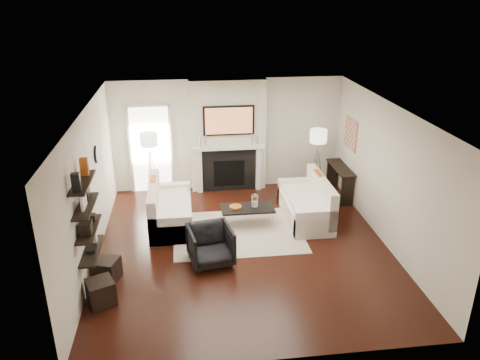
{
  "coord_description": "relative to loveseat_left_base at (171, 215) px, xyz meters",
  "views": [
    {
      "loc": [
        -1.05,
        -7.8,
        4.66
      ],
      "look_at": [
        0.0,
        0.6,
        1.15
      ],
      "focal_mm": 35.0,
      "sensor_mm": 36.0,
      "label": 1
    }
  ],
  "objects": [
    {
      "name": "copper_bowl",
      "position": [
        1.33,
        -0.25,
        0.24
      ],
      "size": [
        0.26,
        0.26,
        0.04
      ],
      "primitive_type": "cylinder",
      "color": "#C67821",
      "rests_on": "coffee_table"
    },
    {
      "name": "coffee_leg_ne",
      "position": [
        2.08,
        -0.47,
        -0.02
      ],
      "size": [
        0.02,
        0.02,
        0.38
      ],
      "primitive_type": "cylinder",
      "color": "silver",
      "rests_on": "floor"
    },
    {
      "name": "door_trim_top",
      "position": [
        -0.45,
        1.86,
        1.92
      ],
      "size": [
        1.02,
        0.06,
        0.06
      ],
      "primitive_type": "cube",
      "color": "white",
      "rests_on": "wall_back"
    },
    {
      "name": "door_trim_r",
      "position": [
        0.03,
        1.86,
        0.84
      ],
      "size": [
        0.06,
        0.06,
        2.16
      ],
      "primitive_type": "cube",
      "color": "white",
      "rests_on": "floor"
    },
    {
      "name": "fireplace_surround",
      "position": [
        1.4,
        1.64,
        0.31
      ],
      "size": [
        1.3,
        0.02,
        1.04
      ],
      "primitive_type": "cube",
      "color": "black",
      "rests_on": "floor"
    },
    {
      "name": "clock_face",
      "position": [
        -1.31,
        -0.2,
        1.49
      ],
      "size": [
        0.01,
        0.29,
        0.29
      ],
      "primitive_type": "cylinder",
      "rotation": [
        0.0,
        1.57,
        0.0
      ],
      "color": "white",
      "rests_on": "clock_rim"
    },
    {
      "name": "lamp_left_post",
      "position": [
        -0.45,
        1.43,
        0.39
      ],
      "size": [
        0.02,
        0.02,
        1.2
      ],
      "primitive_type": "cylinder",
      "color": "silver",
      "rests_on": "floor"
    },
    {
      "name": "shelf_upper",
      "position": [
        -1.22,
        -2.1,
        1.29
      ],
      "size": [
        0.25,
        1.0,
        0.04
      ],
      "primitive_type": "cube",
      "color": "black",
      "rests_on": "wall_left"
    },
    {
      "name": "pillow_right_charcoal",
      "position": [
        3.19,
        -0.4,
        0.51
      ],
      "size": [
        0.1,
        0.4,
        0.4
      ],
      "primitive_type": "cube",
      "color": "black",
      "rests_on": "loveseat_right_cushion"
    },
    {
      "name": "console_leg_n",
      "position": [
        3.97,
        0.41,
        0.14
      ],
      "size": [
        0.3,
        0.04,
        0.71
      ],
      "primitive_type": "cube",
      "color": "black",
      "rests_on": "floor"
    },
    {
      "name": "decor_frame_a",
      "position": [
        -1.22,
        -2.2,
        1.42
      ],
      "size": [
        0.04,
        0.3,
        0.22
      ],
      "primitive_type": "cube",
      "color": "white",
      "rests_on": "shelf_upper"
    },
    {
      "name": "decor_magfile_a",
      "position": [
        -1.22,
        -2.48,
        1.85
      ],
      "size": [
        0.12,
        0.1,
        0.28
      ],
      "primitive_type": "cube",
      "color": "black",
      "rests_on": "shelf_top"
    },
    {
      "name": "decor_box_small",
      "position": [
        -1.22,
        -1.86,
        0.97
      ],
      "size": [
        0.15,
        0.12,
        0.12
      ],
      "primitive_type": "cube",
      "color": "black",
      "rests_on": "shelf_lower"
    },
    {
      "name": "lamp_right_leg_c",
      "position": [
        3.39,
        1.1,
        0.39
      ],
      "size": [
        0.14,
        0.22,
        1.23
      ],
      "primitive_type": "cylinder",
      "rotation": [
        0.18,
        0.0,
        2.62
      ],
      "color": "silver",
      "rests_on": "floor"
    },
    {
      "name": "loveseat_left_arm_s",
      "position": [
        0.0,
        0.81,
        0.09
      ],
      "size": [
        0.85,
        0.18,
        0.6
      ],
      "primitive_type": "cube",
      "color": "white",
      "rests_on": "floor"
    },
    {
      "name": "loveseat_left_cushion",
      "position": [
        0.05,
        0.0,
        0.26
      ],
      "size": [
        0.63,
        1.44,
        0.1
      ],
      "primitive_type": "cube",
      "color": "white",
      "rests_on": "loveseat_left_base"
    },
    {
      "name": "coffee_leg_sw",
      "position": [
        1.08,
        -0.03,
        -0.02
      ],
      "size": [
        0.02,
        0.02,
        0.38
      ],
      "primitive_type": "cylinder",
      "color": "silver",
      "rests_on": "floor"
    },
    {
      "name": "loveseat_left_back",
      "position": [
        -0.33,
        0.0,
        0.32
      ],
      "size": [
        0.18,
        1.8,
        0.8
      ],
      "primitive_type": "cube",
      "color": "white",
      "rests_on": "floor"
    },
    {
      "name": "loveseat_right_cushion",
      "position": [
        2.81,
        -0.1,
        0.26
      ],
      "size": [
        0.63,
        1.44,
        0.1
      ],
      "primitive_type": "cube",
      "color": "white",
      "rests_on": "loveseat_right_base"
    },
    {
      "name": "tv_body",
      "position": [
        1.4,
        1.61,
        1.57
      ],
      "size": [
        1.2,
        0.06,
        0.7
      ],
      "primitive_type": "cube",
      "color": "black",
      "rests_on": "chimney_breast"
    },
    {
      "name": "coffee_leg_se",
      "position": [
        2.08,
        -0.03,
        -0.02
      ],
      "size": [
        0.02,
        0.02,
        0.38
      ],
      "primitive_type": "cylinder",
      "color": "silver",
      "rests_on": "floor"
    },
    {
      "name": "console_leg_s",
      "position": [
        3.97,
        1.51,
        0.14
      ],
      "size": [
        0.3,
        0.04,
        0.71
      ],
      "primitive_type": "cube",
      "color": "black",
      "rests_on": "floor"
    },
    {
      "name": "shelf_lower",
      "position": [
        -1.22,
        -2.1,
        0.89
      ],
      "size": [
        0.25,
        1.0,
        0.04
      ],
      "primitive_type": "cube",
      "color": "black",
      "rests_on": "wall_left"
    },
    {
      "name": "candlestick_l_tall",
      "position": [
        0.85,
        1.6,
        1.09
      ],
      "size": [
        0.04,
        0.04,
        0.3
      ],
      "primitive_type": "cylinder",
      "color": "silver",
      "rests_on": "mantel_shelf"
    },
    {
      "name": "lamp_left_leg_c",
      "position": [
        -0.51,
        1.33,
        0.39
      ],
      "size": [
        0.14,
        0.22,
        1.23
      ],
      "primitive_type": "cylinder",
      "rotation": [
        0.18,
        0.0,
        2.62
      ],
      "color": "silver",
      "rests_on": "floor"
    },
    {
      "name": "coffee_table",
      "position": [
        1.58,
        -0.25,
        0.19
      ],
      "size": [
        1.1,
        0.55,
        0.04
      ],
      "primitive_type": "cube",
      "color": "black",
      "rests_on": "floor"
    },
    {
      "name": "mantel_pilaster_r",
      "position": [
        2.12,
        1.61,
        0.34
      ],
      "size": [
        0.12,
        0.08,
        1.1
      ],
      "primitive_type": "cube",
      "color": "white",
      "rests_on": "floor"
    },
    {
      "name": "rug",
      "position": [
        1.34,
        -0.53,
        -0.2
      ],
      "size": [
        2.6,
        2.0,
        0.01
      ],
      "primitive_type": "cube",
      "color": "#BEAD9B",
      "rests_on": "floor"
    },
    {
      "name": "chimney_breast",
      "position": [
        1.4,
        1.77,
        1.14
      ],
      "size": [
        1.8,
        0.25,
        2.7
      ],
      "primitive_type": "cube",
      "color": "silver",
      "rests_on": "floor"
    },
    {
      "name": "loveseat_left_base",
      "position": [
        0.0,
        0.0,
        0.0
      ],
      "size": [
        0.85,
        1.8,
        0.42
      ],
      "primitive_type": "cube",
      "color": "white",
      "rests_on": "floor"
    },
    {
      "name": "loveseat_right_arm_s",
      "position": [
        2.86,
        0.71,
        0.09
      ],
      "size": [
        0.85,
        0.18,
        0.6
      ],
      "primitive_type": "cube",
      "color": "white",
      "rests_on": "floor"
    },
    {
      "name": "lamp_right_post",
      "position": [
        3.45,
        1.2,
        0.39
      ],
      "size": [
        0.02,
        0.02,
        1.2
      ],
      "primitive_type": "cylinder",
      "color": "silver",
      "rests_on": "floor"
    },
    {
      "name": "decor_books",
      "position": [
        -1.22,
        -2.13,
        0.53
      ],
      "size": [
        0.14,
        0.2,
        0.05
      ],
      "primitive_type": "cube",
      "color": "black",
      "rests_on": "shelf_bottom"
    },
    {
      "name": "room_envelope",
      "position": [
        1.4,
        -1.1,
        1.14
      ],
      "size": [
        6.0,
        6.0,
        6.0
      ],
      "color": "black",
      "rests_on": "ground"
    },
    {
      "name": "decor_frame_b",
      "position": [
        -1.22,
        -1.85,
        1.4
      ],
      "size": [
        0.04,
        0.22,
        0.18
      ],
      "primitive_type": "cube",
      "color": "black",
      "rests_on": "shelf_upper"
    },
    {
      "name": "firebox",
      "position": [
        1.4,
        1.63,
        0.24
      ],
      "size": [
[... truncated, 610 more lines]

